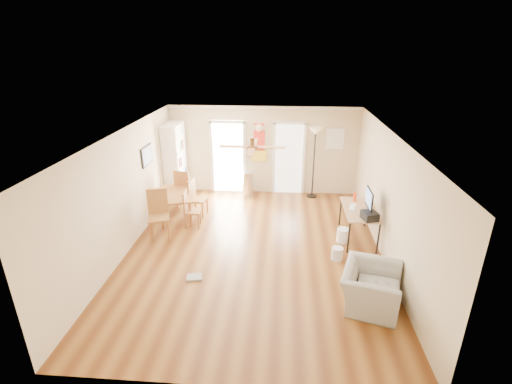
# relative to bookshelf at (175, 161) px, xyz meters

# --- Properties ---
(floor) EXTENTS (7.00, 7.00, 0.00)m
(floor) POSITION_rel_bookshelf_xyz_m (2.51, -2.95, -1.08)
(floor) COLOR brown
(floor) RESTS_ON ground
(ceiling) EXTENTS (5.50, 7.00, 0.00)m
(ceiling) POSITION_rel_bookshelf_xyz_m (2.51, -2.95, 1.52)
(ceiling) COLOR silver
(ceiling) RESTS_ON floor
(wall_back) EXTENTS (5.50, 0.04, 2.60)m
(wall_back) POSITION_rel_bookshelf_xyz_m (2.51, 0.55, 0.22)
(wall_back) COLOR beige
(wall_back) RESTS_ON floor
(wall_front) EXTENTS (5.50, 0.04, 2.60)m
(wall_front) POSITION_rel_bookshelf_xyz_m (2.51, -6.45, 0.22)
(wall_front) COLOR beige
(wall_front) RESTS_ON floor
(wall_left) EXTENTS (0.04, 7.00, 2.60)m
(wall_left) POSITION_rel_bookshelf_xyz_m (-0.24, -2.95, 0.22)
(wall_left) COLOR beige
(wall_left) RESTS_ON floor
(wall_right) EXTENTS (0.04, 7.00, 2.60)m
(wall_right) POSITION_rel_bookshelf_xyz_m (5.26, -2.95, 0.22)
(wall_right) COLOR beige
(wall_right) RESTS_ON floor
(crown_molding) EXTENTS (5.50, 7.00, 0.08)m
(crown_molding) POSITION_rel_bookshelf_xyz_m (2.51, -2.95, 1.48)
(crown_molding) COLOR white
(crown_molding) RESTS_ON wall_back
(kitchen_doorway) EXTENTS (0.90, 0.10, 2.10)m
(kitchen_doorway) POSITION_rel_bookshelf_xyz_m (1.46, 0.53, -0.03)
(kitchen_doorway) COLOR white
(kitchen_doorway) RESTS_ON wall_back
(bathroom_doorway) EXTENTS (0.80, 0.10, 2.10)m
(bathroom_doorway) POSITION_rel_bookshelf_xyz_m (3.26, 0.53, -0.03)
(bathroom_doorway) COLOR white
(bathroom_doorway) RESTS_ON wall_back
(wall_decal) EXTENTS (0.46, 0.03, 1.10)m
(wall_decal) POSITION_rel_bookshelf_xyz_m (2.39, 0.53, 0.47)
(wall_decal) COLOR red
(wall_decal) RESTS_ON wall_back
(ac_grille) EXTENTS (0.50, 0.04, 0.60)m
(ac_grille) POSITION_rel_bookshelf_xyz_m (4.56, 0.52, 0.62)
(ac_grille) COLOR white
(ac_grille) RESTS_ON wall_back
(framed_poster) EXTENTS (0.04, 0.66, 0.48)m
(framed_poster) POSITION_rel_bookshelf_xyz_m (-0.21, -1.55, 0.62)
(framed_poster) COLOR black
(framed_poster) RESTS_ON wall_left
(ceiling_fan) EXTENTS (1.24, 1.24, 0.20)m
(ceiling_fan) POSITION_rel_bookshelf_xyz_m (2.51, -3.25, 1.35)
(ceiling_fan) COLOR #593819
(ceiling_fan) RESTS_ON ceiling
(bookshelf) EXTENTS (0.44, 0.98, 2.17)m
(bookshelf) POSITION_rel_bookshelf_xyz_m (0.00, 0.00, 0.00)
(bookshelf) COLOR white
(bookshelf) RESTS_ON floor
(dining_table) EXTENTS (1.12, 1.49, 0.66)m
(dining_table) POSITION_rel_bookshelf_xyz_m (0.36, -1.40, -0.75)
(dining_table) COLOR #915C2E
(dining_table) RESTS_ON floor
(dining_chair_right_a) EXTENTS (0.46, 0.46, 0.96)m
(dining_chair_right_a) POSITION_rel_bookshelf_xyz_m (0.91, -1.22, -0.60)
(dining_chair_right_a) COLOR #9F6733
(dining_chair_right_a) RESTS_ON floor
(dining_chair_right_b) EXTENTS (0.41, 0.41, 0.91)m
(dining_chair_right_b) POSITION_rel_bookshelf_xyz_m (0.91, -1.89, -0.63)
(dining_chair_right_b) COLOR #9A6231
(dining_chair_right_b) RESTS_ON floor
(dining_chair_near) EXTENTS (0.58, 0.58, 1.13)m
(dining_chair_near) POSITION_rel_bookshelf_xyz_m (0.28, -2.51, -0.52)
(dining_chair_near) COLOR olive
(dining_chair_near) RESTS_ON floor
(dining_chair_far) EXTENTS (0.51, 0.51, 1.07)m
(dining_chair_far) POSITION_rel_bookshelf_xyz_m (0.43, -0.67, -0.55)
(dining_chair_far) COLOR #965530
(dining_chair_far) RESTS_ON floor
(trash_can) EXTENTS (0.40, 0.40, 0.74)m
(trash_can) POSITION_rel_bookshelf_xyz_m (2.08, 0.21, -0.71)
(trash_can) COLOR silver
(trash_can) RESTS_ON floor
(torchiere_lamp) EXTENTS (0.50, 0.50, 2.06)m
(torchiere_lamp) POSITION_rel_bookshelf_xyz_m (3.98, 0.26, -0.05)
(torchiere_lamp) COLOR black
(torchiere_lamp) RESTS_ON floor
(computer_desk) EXTENTS (0.70, 1.41, 0.75)m
(computer_desk) POSITION_rel_bookshelf_xyz_m (4.86, -2.21, -0.71)
(computer_desk) COLOR tan
(computer_desk) RESTS_ON floor
(imac) EXTENTS (0.26, 0.61, 0.57)m
(imac) POSITION_rel_bookshelf_xyz_m (4.98, -2.47, -0.05)
(imac) COLOR black
(imac) RESTS_ON computer_desk
(keyboard) EXTENTS (0.23, 0.39, 0.01)m
(keyboard) POSITION_rel_bookshelf_xyz_m (4.71, -2.13, -0.32)
(keyboard) COLOR white
(keyboard) RESTS_ON computer_desk
(printer) EXTENTS (0.37, 0.40, 0.17)m
(printer) POSITION_rel_bookshelf_xyz_m (4.96, -2.75, -0.24)
(printer) COLOR black
(printer) RESTS_ON computer_desk
(orange_bottle) EXTENTS (0.09, 0.09, 0.23)m
(orange_bottle) POSITION_rel_bookshelf_xyz_m (4.81, -1.78, -0.22)
(orange_bottle) COLOR #F84516
(orange_bottle) RESTS_ON computer_desk
(wastebasket_a) EXTENTS (0.33, 0.33, 0.32)m
(wastebasket_a) POSITION_rel_bookshelf_xyz_m (4.51, -2.40, -0.92)
(wastebasket_a) COLOR white
(wastebasket_a) RESTS_ON floor
(wastebasket_b) EXTENTS (0.24, 0.24, 0.28)m
(wastebasket_b) POSITION_rel_bookshelf_xyz_m (4.28, -3.17, -0.95)
(wastebasket_b) COLOR silver
(wastebasket_b) RESTS_ON floor
(floor_cloth) EXTENTS (0.33, 0.28, 0.04)m
(floor_cloth) POSITION_rel_bookshelf_xyz_m (1.44, -4.07, -1.06)
(floor_cloth) COLOR gray
(floor_cloth) RESTS_ON floor
(armchair) EXTENTS (1.22, 1.31, 0.70)m
(armchair) POSITION_rel_bookshelf_xyz_m (4.66, -4.60, -0.73)
(armchair) COLOR gray
(armchair) RESTS_ON floor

